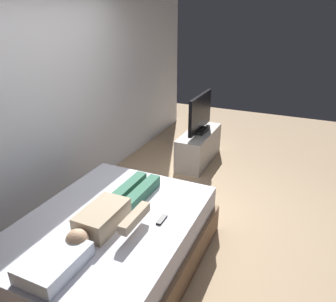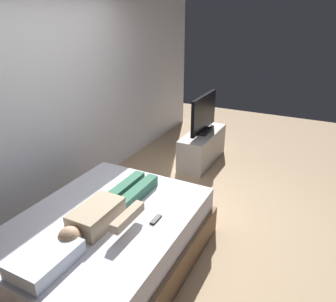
% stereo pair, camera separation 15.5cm
% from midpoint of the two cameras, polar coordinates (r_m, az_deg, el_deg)
% --- Properties ---
extents(ground_plane, '(10.00, 10.00, 0.00)m').
position_cam_midpoint_polar(ground_plane, '(3.64, 1.94, -14.24)').
color(ground_plane, tan).
extents(back_wall, '(6.40, 0.10, 2.80)m').
position_cam_midpoint_polar(back_wall, '(4.17, -15.43, 11.25)').
color(back_wall, silver).
rests_on(back_wall, ground).
extents(bed, '(1.96, 1.50, 0.54)m').
position_cam_midpoint_polar(bed, '(3.13, -9.65, -15.73)').
color(bed, brown).
rests_on(bed, ground).
extents(pillow, '(0.48, 0.34, 0.12)m').
position_cam_midpoint_polar(pillow, '(2.55, -19.26, -17.63)').
color(pillow, white).
rests_on(pillow, bed).
extents(person, '(1.26, 0.46, 0.18)m').
position_cam_midpoint_polar(person, '(2.92, -9.20, -10.19)').
color(person, tan).
rests_on(person, bed).
extents(remote, '(0.15, 0.04, 0.02)m').
position_cam_midpoint_polar(remote, '(2.88, -0.60, -12.06)').
color(remote, black).
rests_on(remote, bed).
extents(tv_stand, '(1.10, 0.40, 0.50)m').
position_cam_midpoint_polar(tv_stand, '(5.13, 6.95, 0.67)').
color(tv_stand, '#B7B2AD').
rests_on(tv_stand, ground).
extents(tv, '(0.88, 0.20, 0.59)m').
position_cam_midpoint_polar(tv, '(4.95, 7.25, 6.39)').
color(tv, black).
rests_on(tv, tv_stand).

